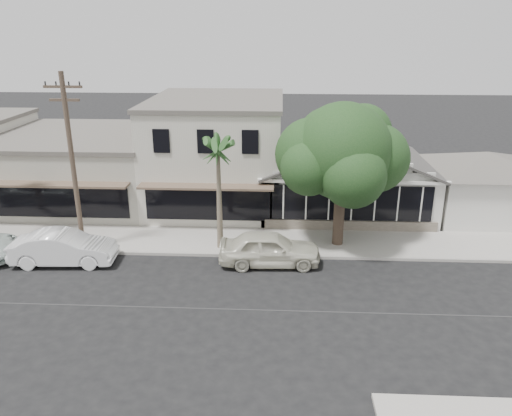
# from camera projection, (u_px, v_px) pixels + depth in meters

# --- Properties ---
(ground) EXTENTS (140.00, 140.00, 0.00)m
(ground) POSITION_uv_depth(u_px,v_px,m) (253.00, 310.00, 20.36)
(ground) COLOR black
(ground) RESTS_ON ground
(sidewalk_north) EXTENTS (90.00, 3.50, 0.15)m
(sidewalk_north) POSITION_uv_depth(u_px,v_px,m) (113.00, 238.00, 27.05)
(sidewalk_north) COLOR #9E9991
(sidewalk_north) RESTS_ON ground
(corner_shop) EXTENTS (10.40, 8.60, 5.10)m
(corner_shop) POSITION_uv_depth(u_px,v_px,m) (344.00, 168.00, 30.93)
(corner_shop) COLOR silver
(corner_shop) RESTS_ON ground
(side_cottage) EXTENTS (6.00, 6.00, 3.00)m
(side_cottage) POSITION_uv_depth(u_px,v_px,m) (482.00, 192.00, 30.01)
(side_cottage) COLOR silver
(side_cottage) RESTS_ON ground
(row_building_near) EXTENTS (8.00, 10.00, 6.50)m
(row_building_near) POSITION_uv_depth(u_px,v_px,m) (218.00, 153.00, 32.06)
(row_building_near) COLOR beige
(row_building_near) RESTS_ON ground
(row_building_midnear) EXTENTS (10.00, 10.00, 4.20)m
(row_building_midnear) POSITION_uv_depth(u_px,v_px,m) (83.00, 168.00, 32.88)
(row_building_midnear) COLOR #B2AFA0
(row_building_midnear) RESTS_ON ground
(utility_pole) EXTENTS (1.80, 0.24, 9.00)m
(utility_pole) POSITION_uv_depth(u_px,v_px,m) (72.00, 161.00, 24.03)
(utility_pole) COLOR brown
(utility_pole) RESTS_ON ground
(car_0) EXTENTS (4.96, 2.18, 1.66)m
(car_0) POSITION_uv_depth(u_px,v_px,m) (270.00, 248.00, 24.02)
(car_0) COLOR beige
(car_0) RESTS_ON ground
(car_1) EXTENTS (5.05, 2.02, 1.63)m
(car_1) POSITION_uv_depth(u_px,v_px,m) (64.00, 248.00, 24.11)
(car_1) COLOR white
(car_1) RESTS_ON ground
(shade_tree) EXTENTS (6.79, 6.14, 7.54)m
(shade_tree) POSITION_uv_depth(u_px,v_px,m) (341.00, 153.00, 24.83)
(shade_tree) COLOR #4D3D2F
(shade_tree) RESTS_ON ground
(palm_east) EXTENTS (2.67, 2.67, 6.32)m
(palm_east) POSITION_uv_depth(u_px,v_px,m) (218.00, 148.00, 24.04)
(palm_east) COLOR #726651
(palm_east) RESTS_ON ground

